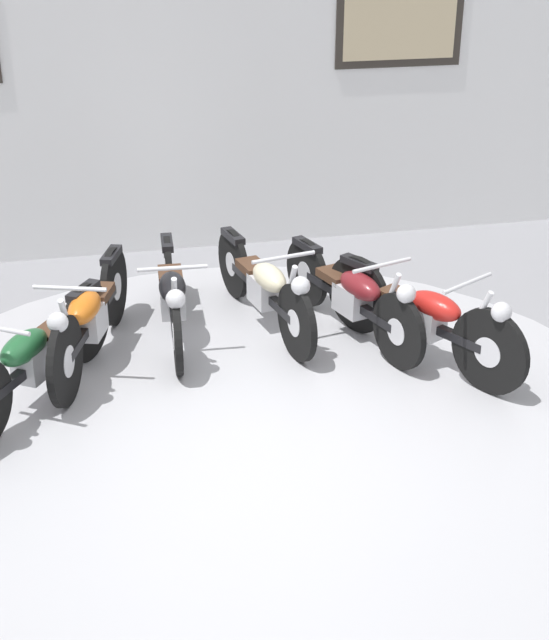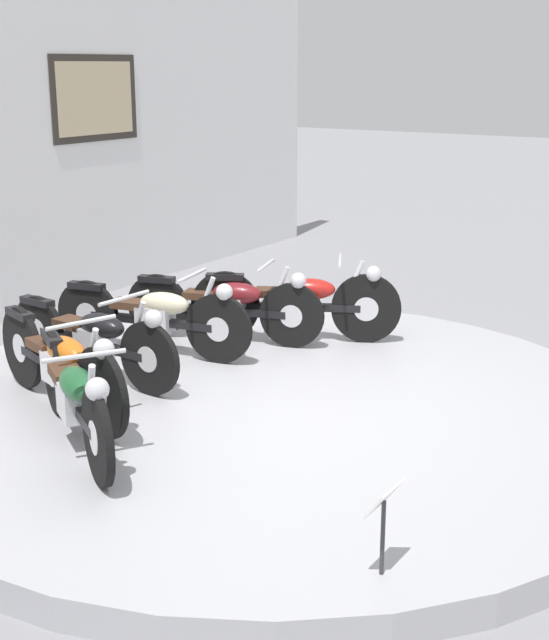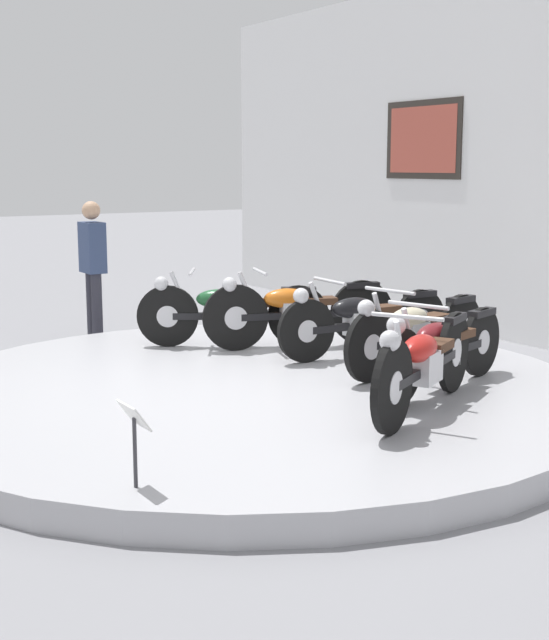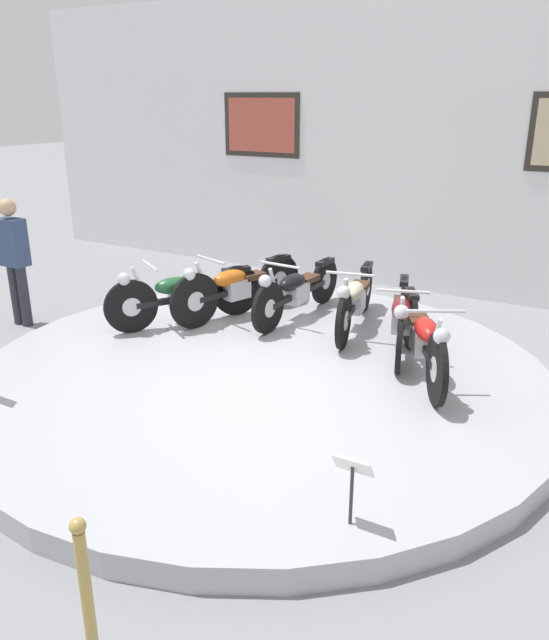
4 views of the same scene
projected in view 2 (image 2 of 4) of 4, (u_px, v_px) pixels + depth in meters
ground_plane at (270, 424)px, 7.13m from camera, size 60.00×60.00×0.00m
display_platform at (270, 412)px, 7.10m from camera, size 5.87×5.87×0.21m
motorcycle_green at (75, 395)px, 6.10m from camera, size 1.11×1.71×0.79m
motorcycle_orange at (61, 362)px, 6.72m from camera, size 0.73×1.94×0.81m
motorcycle_black at (95, 337)px, 7.44m from camera, size 0.54×1.96×0.78m
motorcycle_cream at (155, 314)px, 8.07m from camera, size 0.58×1.95×0.79m
motorcycle_maroon at (228, 304)px, 8.45m from camera, size 0.71×1.89×0.78m
motorcycle_red at (300, 301)px, 8.49m from camera, size 1.00×1.80×0.81m
info_placard_front_left at (384, 510)px, 4.55m from camera, size 0.26×0.11×0.51m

